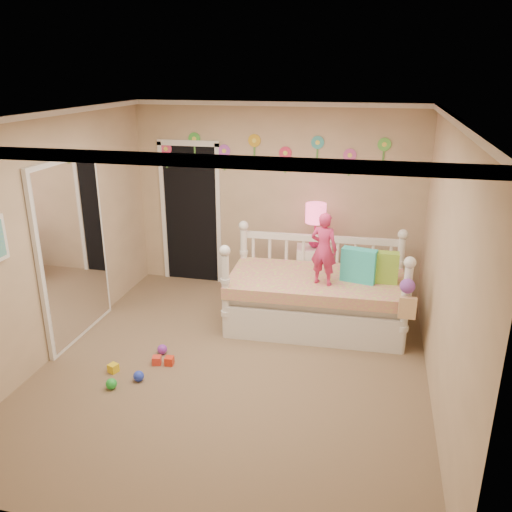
% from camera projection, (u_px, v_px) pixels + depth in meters
% --- Properties ---
extents(floor, '(4.00, 4.50, 0.01)m').
position_uv_depth(floor, '(234.00, 366.00, 5.58)').
color(floor, '#7F684C').
rests_on(floor, ground).
extents(ceiling, '(4.00, 4.50, 0.01)m').
position_uv_depth(ceiling, '(230.00, 116.00, 4.70)').
color(ceiling, white).
rests_on(ceiling, floor).
extents(back_wall, '(4.00, 0.01, 2.60)m').
position_uv_depth(back_wall, '(276.00, 199.00, 7.21)').
color(back_wall, tan).
rests_on(back_wall, floor).
extents(left_wall, '(0.01, 4.50, 2.60)m').
position_uv_depth(left_wall, '(52.00, 237.00, 5.57)').
color(left_wall, tan).
rests_on(left_wall, floor).
extents(right_wall, '(0.01, 4.50, 2.60)m').
position_uv_depth(right_wall, '(445.00, 268.00, 4.72)').
color(right_wall, tan).
rests_on(right_wall, floor).
extents(crown_molding, '(4.00, 4.50, 0.06)m').
position_uv_depth(crown_molding, '(230.00, 119.00, 4.71)').
color(crown_molding, white).
rests_on(crown_molding, ceiling).
extents(daybed, '(2.17, 1.22, 1.15)m').
position_uv_depth(daybed, '(316.00, 282.00, 6.29)').
color(daybed, white).
rests_on(daybed, floor).
extents(pillow_turquoise, '(0.42, 0.22, 0.40)m').
position_uv_depth(pillow_turquoise, '(359.00, 265.00, 6.07)').
color(pillow_turquoise, '#29D1CF').
rests_on(pillow_turquoise, daybed).
extents(pillow_lime, '(0.39, 0.15, 0.37)m').
position_uv_depth(pillow_lime, '(381.00, 267.00, 6.06)').
color(pillow_lime, '#8FC83D').
rests_on(pillow_lime, daybed).
extents(child, '(0.35, 0.27, 0.85)m').
position_uv_depth(child, '(324.00, 249.00, 5.92)').
color(child, '#D63069').
rests_on(child, daybed).
extents(nightstand, '(0.50, 0.41, 0.77)m').
position_uv_depth(nightstand, '(313.00, 274.00, 7.04)').
color(nightstand, white).
rests_on(nightstand, floor).
extents(table_lamp, '(0.27, 0.27, 0.59)m').
position_uv_depth(table_lamp, '(316.00, 219.00, 6.78)').
color(table_lamp, '#D21C61').
rests_on(table_lamp, nightstand).
extents(closet_doorway, '(0.90, 0.04, 2.07)m').
position_uv_depth(closet_doorway, '(191.00, 213.00, 7.55)').
color(closet_doorway, black).
rests_on(closet_doorway, back_wall).
extents(flower_decals, '(3.40, 0.02, 0.50)m').
position_uv_depth(flower_decals, '(270.00, 152.00, 7.00)').
color(flower_decals, '#B2668C').
rests_on(flower_decals, back_wall).
extents(mirror_closet, '(0.07, 1.30, 2.10)m').
position_uv_depth(mirror_closet, '(73.00, 251.00, 5.92)').
color(mirror_closet, white).
rests_on(mirror_closet, left_wall).
extents(hanging_bag, '(0.20, 0.16, 0.36)m').
position_uv_depth(hanging_bag, '(406.00, 300.00, 5.49)').
color(hanging_bag, beige).
rests_on(hanging_bag, daybed).
extents(toy_scatter, '(0.97, 1.40, 0.11)m').
position_uv_depth(toy_scatter, '(134.00, 370.00, 5.41)').
color(toy_scatter, '#996666').
rests_on(toy_scatter, floor).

